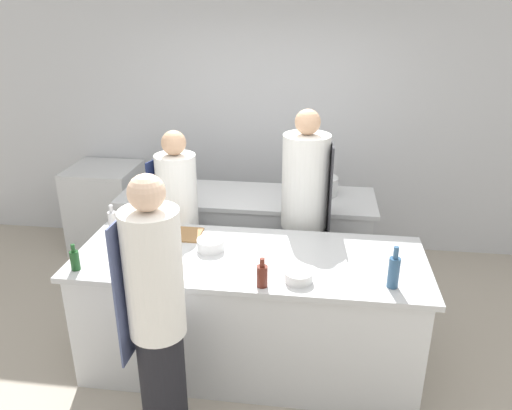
{
  "coord_description": "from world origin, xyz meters",
  "views": [
    {
      "loc": [
        0.46,
        -3.1,
        2.59
      ],
      "look_at": [
        0.0,
        0.35,
        1.16
      ],
      "focal_mm": 35.0,
      "sensor_mm": 36.0,
      "label": 1
    }
  ],
  "objects_px": {
    "oven_range": "(107,208)",
    "bottle_vinegar": "(394,271)",
    "bowl_mixing_large": "(211,244)",
    "bowl_prep_small": "(299,276)",
    "chef_at_prep_near": "(157,319)",
    "bottle_olive_oil": "(262,275)",
    "chef_at_pass_far": "(179,226)",
    "bottle_wine": "(112,220)",
    "bottle_cooking_oil": "(75,260)",
    "chef_at_stove": "(304,217)",
    "stockpot": "(322,186)",
    "bowl_ceramic_blue": "(134,233)"
  },
  "relations": [
    {
      "from": "bottle_cooking_oil",
      "to": "stockpot",
      "type": "xyz_separation_m",
      "value": [
        1.62,
        1.65,
        0.01
      ]
    },
    {
      "from": "bottle_cooking_oil",
      "to": "bowl_ceramic_blue",
      "type": "relative_size",
      "value": 1.15
    },
    {
      "from": "bottle_olive_oil",
      "to": "bottle_cooking_oil",
      "type": "xyz_separation_m",
      "value": [
        -1.27,
        0.04,
        -0.0
      ]
    },
    {
      "from": "oven_range",
      "to": "bottle_vinegar",
      "type": "distance_m",
      "value": 3.51
    },
    {
      "from": "chef_at_prep_near",
      "to": "stockpot",
      "type": "distance_m",
      "value": 2.3
    },
    {
      "from": "bottle_olive_oil",
      "to": "bottle_cooking_oil",
      "type": "height_order",
      "value": "bottle_olive_oil"
    },
    {
      "from": "chef_at_pass_far",
      "to": "bottle_wine",
      "type": "distance_m",
      "value": 0.56
    },
    {
      "from": "chef_at_stove",
      "to": "bowl_prep_small",
      "type": "relative_size",
      "value": 10.04
    },
    {
      "from": "bottle_cooking_oil",
      "to": "stockpot",
      "type": "distance_m",
      "value": 2.31
    },
    {
      "from": "bowl_prep_small",
      "to": "bottle_vinegar",
      "type": "bearing_deg",
      "value": 0.93
    },
    {
      "from": "bottle_cooking_oil",
      "to": "chef_at_pass_far",
      "type": "bearing_deg",
      "value": 64.7
    },
    {
      "from": "chef_at_stove",
      "to": "bowl_ceramic_blue",
      "type": "bearing_deg",
      "value": -70.48
    },
    {
      "from": "chef_at_pass_far",
      "to": "bottle_cooking_oil",
      "type": "distance_m",
      "value": 1.04
    },
    {
      "from": "bowl_mixing_large",
      "to": "bowl_ceramic_blue",
      "type": "bearing_deg",
      "value": 168.81
    },
    {
      "from": "bottle_cooking_oil",
      "to": "bowl_ceramic_blue",
      "type": "bearing_deg",
      "value": 68.64
    },
    {
      "from": "chef_at_pass_far",
      "to": "chef_at_prep_near",
      "type": "bearing_deg",
      "value": -152.65
    },
    {
      "from": "oven_range",
      "to": "bottle_wine",
      "type": "xyz_separation_m",
      "value": [
        0.73,
        -1.44,
        0.53
      ]
    },
    {
      "from": "bowl_ceramic_blue",
      "to": "stockpot",
      "type": "xyz_separation_m",
      "value": [
        1.41,
        1.12,
        0.05
      ]
    },
    {
      "from": "bottle_wine",
      "to": "bottle_cooking_oil",
      "type": "relative_size",
      "value": 1.12
    },
    {
      "from": "chef_at_stove",
      "to": "stockpot",
      "type": "distance_m",
      "value": 0.57
    },
    {
      "from": "bottle_vinegar",
      "to": "chef_at_stove",
      "type": "bearing_deg",
      "value": 119.98
    },
    {
      "from": "bowl_prep_small",
      "to": "stockpot",
      "type": "distance_m",
      "value": 1.61
    },
    {
      "from": "bowl_prep_small",
      "to": "bowl_mixing_large",
      "type": "bearing_deg",
      "value": 151.36
    },
    {
      "from": "oven_range",
      "to": "stockpot",
      "type": "relative_size",
      "value": 3.11
    },
    {
      "from": "oven_range",
      "to": "bottle_olive_oil",
      "type": "relative_size",
      "value": 4.74
    },
    {
      "from": "bowl_prep_small",
      "to": "stockpot",
      "type": "xyz_separation_m",
      "value": [
        0.13,
        1.6,
        0.05
      ]
    },
    {
      "from": "chef_at_pass_far",
      "to": "bottle_vinegar",
      "type": "distance_m",
      "value": 1.87
    },
    {
      "from": "bottle_vinegar",
      "to": "bottle_wine",
      "type": "xyz_separation_m",
      "value": [
        -2.09,
        0.58,
        -0.03
      ]
    },
    {
      "from": "chef_at_prep_near",
      "to": "bottle_vinegar",
      "type": "bearing_deg",
      "value": -66.91
    },
    {
      "from": "oven_range",
      "to": "bottle_cooking_oil",
      "type": "bearing_deg",
      "value": -70.73
    },
    {
      "from": "chef_at_prep_near",
      "to": "bottle_wine",
      "type": "height_order",
      "value": "chef_at_prep_near"
    },
    {
      "from": "chef_at_pass_far",
      "to": "bottle_cooking_oil",
      "type": "relative_size",
      "value": 8.83
    },
    {
      "from": "chef_at_prep_near",
      "to": "bottle_wine",
      "type": "xyz_separation_m",
      "value": [
        -0.71,
        1.1,
        0.09
      ]
    },
    {
      "from": "bowl_mixing_large",
      "to": "bowl_prep_small",
      "type": "height_order",
      "value": "bowl_mixing_large"
    },
    {
      "from": "bottle_vinegar",
      "to": "bowl_mixing_large",
      "type": "bearing_deg",
      "value": 164.37
    },
    {
      "from": "bottle_vinegar",
      "to": "bowl_ceramic_blue",
      "type": "distance_m",
      "value": 1.94
    },
    {
      "from": "bottle_olive_oil",
      "to": "bottle_vinegar",
      "type": "xyz_separation_m",
      "value": [
        0.82,
        0.1,
        0.03
      ]
    },
    {
      "from": "chef_at_prep_near",
      "to": "bowl_prep_small",
      "type": "xyz_separation_m",
      "value": [
        0.78,
        0.51,
        0.05
      ]
    },
    {
      "from": "oven_range",
      "to": "bowl_prep_small",
      "type": "distance_m",
      "value": 3.05
    },
    {
      "from": "chef_at_prep_near",
      "to": "bottle_cooking_oil",
      "type": "height_order",
      "value": "chef_at_prep_near"
    },
    {
      "from": "chef_at_prep_near",
      "to": "bottle_olive_oil",
      "type": "relative_size",
      "value": 9.02
    },
    {
      "from": "chef_at_prep_near",
      "to": "bottle_wine",
      "type": "bearing_deg",
      "value": 35.48
    },
    {
      "from": "chef_at_prep_near",
      "to": "stockpot",
      "type": "bearing_deg",
      "value": -20.88
    },
    {
      "from": "oven_range",
      "to": "chef_at_pass_far",
      "type": "height_order",
      "value": "chef_at_pass_far"
    },
    {
      "from": "bottle_vinegar",
      "to": "oven_range",
      "type": "bearing_deg",
      "value": 144.31
    },
    {
      "from": "bottle_wine",
      "to": "bowl_mixing_large",
      "type": "bearing_deg",
      "value": -15.35
    },
    {
      "from": "oven_range",
      "to": "chef_at_stove",
      "type": "xyz_separation_m",
      "value": [
        2.21,
        -0.98,
        0.44
      ]
    },
    {
      "from": "bottle_cooking_oil",
      "to": "bowl_ceramic_blue",
      "type": "xyz_separation_m",
      "value": [
        0.21,
        0.53,
        -0.04
      ]
    },
    {
      "from": "stockpot",
      "to": "oven_range",
      "type": "bearing_deg",
      "value": 169.64
    },
    {
      "from": "oven_range",
      "to": "chef_at_pass_far",
      "type": "bearing_deg",
      "value": -44.37
    }
  ]
}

